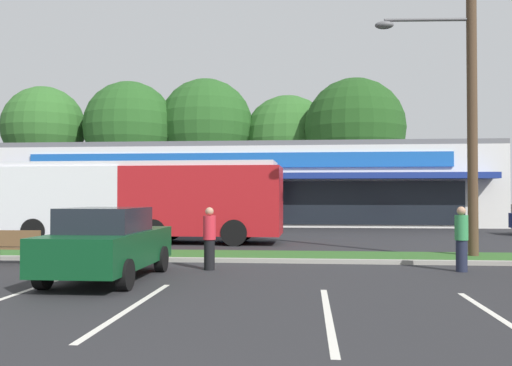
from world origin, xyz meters
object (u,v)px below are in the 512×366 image
(city_bus, at_px, (142,199))
(car_3, at_px, (108,243))
(bus_stop_bench, at_px, (15,246))
(pedestrian_by_pole, at_px, (461,239))
(pedestrian_near_bench, at_px, (209,238))
(utility_pole, at_px, (467,81))
(car_2, at_px, (99,218))

(city_bus, relative_size, car_3, 2.55)
(bus_stop_bench, distance_m, pedestrian_by_pole, 11.93)
(pedestrian_near_bench, bearing_deg, bus_stop_bench, -106.27)
(utility_pole, xyz_separation_m, city_bus, (-11.47, 5.01, -3.58))
(utility_pole, height_order, bus_stop_bench, utility_pole)
(utility_pole, xyz_separation_m, pedestrian_by_pole, (-0.93, -2.73, -4.52))
(car_3, height_order, pedestrian_near_bench, car_3)
(car_3, xyz_separation_m, pedestrian_near_bench, (1.99, 1.89, -0.02))
(car_2, bearing_deg, car_3, -68.31)
(city_bus, bearing_deg, car_2, -53.32)
(city_bus, bearing_deg, car_3, 103.53)
(car_2, bearing_deg, pedestrian_near_bench, -58.90)
(bus_stop_bench, xyz_separation_m, pedestrian_by_pole, (11.91, -0.39, 0.32))
(utility_pole, height_order, car_2, utility_pole)
(city_bus, distance_m, pedestrian_by_pole, 13.10)
(car_3, distance_m, pedestrian_near_bench, 2.75)
(city_bus, distance_m, car_3, 10.16)
(pedestrian_near_bench, bearing_deg, car_2, -158.59)
(city_bus, height_order, bus_stop_bench, city_bus)
(utility_pole, distance_m, city_bus, 13.01)
(utility_pole, bearing_deg, bus_stop_bench, -169.70)
(bus_stop_bench, bearing_deg, car_3, 144.70)
(car_2, xyz_separation_m, car_3, (6.06, -15.24, 0.06))
(utility_pole, relative_size, car_2, 2.10)
(pedestrian_by_pole, bearing_deg, bus_stop_bench, 129.11)
(city_bus, height_order, pedestrian_by_pole, city_bus)
(bus_stop_bench, distance_m, car_3, 4.40)
(pedestrian_near_bench, bearing_deg, car_3, -56.14)
(bus_stop_bench, relative_size, pedestrian_by_pole, 0.98)
(pedestrian_near_bench, bearing_deg, pedestrian_by_pole, 82.55)
(car_3, bearing_deg, utility_pole, -62.28)
(pedestrian_by_pole, bearing_deg, pedestrian_near_bench, 133.25)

